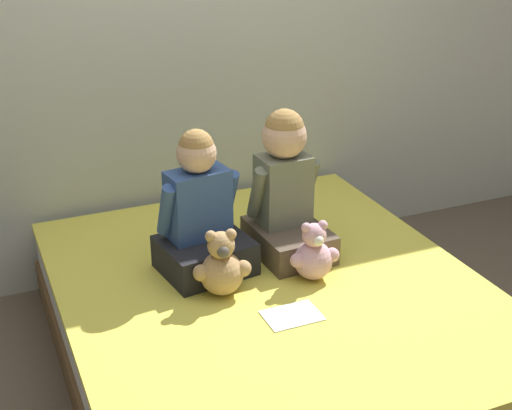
{
  "coord_description": "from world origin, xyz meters",
  "views": [
    {
      "loc": [
        -1.03,
        -2.24,
        1.84
      ],
      "look_at": [
        0.0,
        0.16,
        0.66
      ],
      "focal_mm": 50.0,
      "sensor_mm": 36.0,
      "label": 1
    }
  ],
  "objects_px": {
    "bed": "(271,324)",
    "child_on_right": "(286,192)",
    "sign_card": "(292,315)",
    "teddy_bear_held_by_right_child": "(314,255)",
    "child_on_left": "(201,217)",
    "teddy_bear_held_by_left_child": "(222,267)"
  },
  "relations": [
    {
      "from": "teddy_bear_held_by_right_child",
      "to": "sign_card",
      "type": "relative_size",
      "value": 1.19
    },
    {
      "from": "child_on_left",
      "to": "teddy_bear_held_by_left_child",
      "type": "distance_m",
      "value": 0.25
    },
    {
      "from": "child_on_left",
      "to": "teddy_bear_held_by_right_child",
      "type": "xyz_separation_m",
      "value": [
        0.38,
        -0.25,
        -0.13
      ]
    },
    {
      "from": "teddy_bear_held_by_left_child",
      "to": "sign_card",
      "type": "bearing_deg",
      "value": -44.21
    },
    {
      "from": "teddy_bear_held_by_left_child",
      "to": "sign_card",
      "type": "xyz_separation_m",
      "value": [
        0.18,
        -0.26,
        -0.11
      ]
    },
    {
      "from": "bed",
      "to": "sign_card",
      "type": "bearing_deg",
      "value": -96.31
    },
    {
      "from": "child_on_left",
      "to": "teddy_bear_held_by_left_child",
      "type": "relative_size",
      "value": 2.19
    },
    {
      "from": "child_on_left",
      "to": "sign_card",
      "type": "distance_m",
      "value": 0.56
    },
    {
      "from": "bed",
      "to": "sign_card",
      "type": "distance_m",
      "value": 0.31
    },
    {
      "from": "child_on_left",
      "to": "sign_card",
      "type": "relative_size",
      "value": 2.84
    },
    {
      "from": "child_on_left",
      "to": "child_on_right",
      "type": "xyz_separation_m",
      "value": [
        0.38,
        0.01,
        0.04
      ]
    },
    {
      "from": "teddy_bear_held_by_right_child",
      "to": "child_on_right",
      "type": "bearing_deg",
      "value": 94.98
    },
    {
      "from": "bed",
      "to": "teddy_bear_held_by_right_child",
      "type": "bearing_deg",
      "value": -7.16
    },
    {
      "from": "child_on_left",
      "to": "child_on_right",
      "type": "distance_m",
      "value": 0.38
    },
    {
      "from": "child_on_right",
      "to": "teddy_bear_held_by_left_child",
      "type": "xyz_separation_m",
      "value": [
        -0.38,
        -0.23,
        -0.16
      ]
    },
    {
      "from": "child_on_right",
      "to": "teddy_bear_held_by_left_child",
      "type": "height_order",
      "value": "child_on_right"
    },
    {
      "from": "child_on_left",
      "to": "sign_card",
      "type": "bearing_deg",
      "value": -77.29
    },
    {
      "from": "child_on_left",
      "to": "child_on_right",
      "type": "bearing_deg",
      "value": -6.68
    },
    {
      "from": "child_on_left",
      "to": "sign_card",
      "type": "xyz_separation_m",
      "value": [
        0.18,
        -0.48,
        -0.23
      ]
    },
    {
      "from": "bed",
      "to": "child_on_right",
      "type": "relative_size",
      "value": 3.03
    },
    {
      "from": "child_on_left",
      "to": "teddy_bear_held_by_right_child",
      "type": "distance_m",
      "value": 0.48
    },
    {
      "from": "bed",
      "to": "child_on_left",
      "type": "xyz_separation_m",
      "value": [
        -0.21,
        0.23,
        0.43
      ]
    }
  ]
}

